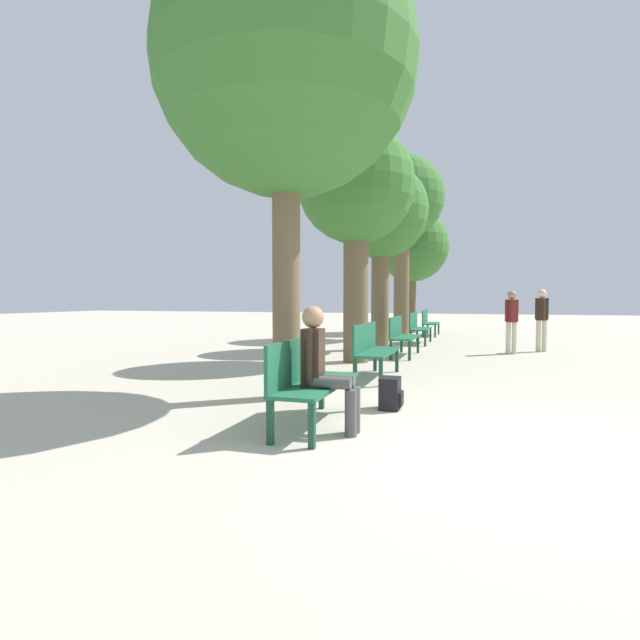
{
  "coord_description": "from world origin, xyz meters",
  "views": [
    {
      "loc": [
        -0.21,
        -4.86,
        1.39
      ],
      "look_at": [
        -3.08,
        4.15,
        0.97
      ],
      "focal_mm": 28.0,
      "sensor_mm": 36.0,
      "label": 1
    }
  ],
  "objects_px": {
    "bench_row_1": "(372,347)",
    "bench_row_3": "(418,326)",
    "pedestrian_near": "(512,318)",
    "tree_row_0": "(286,65)",
    "tree_row_4": "(413,246)",
    "bench_row_2": "(401,333)",
    "tree_row_1": "(356,190)",
    "person_seated": "(324,365)",
    "tree_row_3": "(402,201)",
    "bench_row_4": "(428,321)",
    "bench_row_0": "(308,376)",
    "tree_row_2": "(380,214)",
    "pedestrian_mid": "(542,316)",
    "backpack": "(391,394)"
  },
  "relations": [
    {
      "from": "tree_row_3",
      "to": "tree_row_4",
      "type": "xyz_separation_m",
      "value": [
        -0.0,
        2.9,
        -1.24
      ]
    },
    {
      "from": "bench_row_3",
      "to": "tree_row_3",
      "type": "relative_size",
      "value": 0.27
    },
    {
      "from": "tree_row_1",
      "to": "tree_row_3",
      "type": "relative_size",
      "value": 0.81
    },
    {
      "from": "backpack",
      "to": "tree_row_2",
      "type": "bearing_deg",
      "value": 101.88
    },
    {
      "from": "tree_row_1",
      "to": "tree_row_4",
      "type": "distance_m",
      "value": 9.55
    },
    {
      "from": "tree_row_4",
      "to": "bench_row_2",
      "type": "bearing_deg",
      "value": -84.57
    },
    {
      "from": "bench_row_1",
      "to": "bench_row_0",
      "type": "bearing_deg",
      "value": -90.0
    },
    {
      "from": "tree_row_3",
      "to": "tree_row_4",
      "type": "bearing_deg",
      "value": 90.0
    },
    {
      "from": "person_seated",
      "to": "backpack",
      "type": "xyz_separation_m",
      "value": [
        0.48,
        1.27,
        -0.5
      ]
    },
    {
      "from": "bench_row_1",
      "to": "bench_row_4",
      "type": "relative_size",
      "value": 1.0
    },
    {
      "from": "tree_row_0",
      "to": "tree_row_2",
      "type": "bearing_deg",
      "value": 90.0
    },
    {
      "from": "tree_row_1",
      "to": "backpack",
      "type": "bearing_deg",
      "value": -71.0
    },
    {
      "from": "bench_row_4",
      "to": "bench_row_2",
      "type": "bearing_deg",
      "value": -90.0
    },
    {
      "from": "bench_row_0",
      "to": "bench_row_2",
      "type": "distance_m",
      "value": 6.78
    },
    {
      "from": "bench_row_1",
      "to": "pedestrian_near",
      "type": "height_order",
      "value": "pedestrian_near"
    },
    {
      "from": "bench_row_1",
      "to": "person_seated",
      "type": "height_order",
      "value": "person_seated"
    },
    {
      "from": "tree_row_0",
      "to": "tree_row_4",
      "type": "bearing_deg",
      "value": 90.0
    },
    {
      "from": "bench_row_2",
      "to": "tree_row_3",
      "type": "xyz_separation_m",
      "value": [
        -0.78,
        5.27,
        4.14
      ]
    },
    {
      "from": "bench_row_4",
      "to": "pedestrian_mid",
      "type": "distance_m",
      "value": 5.77
    },
    {
      "from": "bench_row_0",
      "to": "pedestrian_near",
      "type": "distance_m",
      "value": 8.45
    },
    {
      "from": "bench_row_1",
      "to": "tree_row_1",
      "type": "xyz_separation_m",
      "value": [
        -0.78,
        2.01,
        3.15
      ]
    },
    {
      "from": "tree_row_1",
      "to": "tree_row_3",
      "type": "distance_m",
      "value": 6.72
    },
    {
      "from": "bench_row_0",
      "to": "tree_row_4",
      "type": "relative_size",
      "value": 0.35
    },
    {
      "from": "bench_row_3",
      "to": "pedestrian_mid",
      "type": "relative_size",
      "value": 1.06
    },
    {
      "from": "tree_row_3",
      "to": "bench_row_1",
      "type": "bearing_deg",
      "value": -84.87
    },
    {
      "from": "bench_row_0",
      "to": "tree_row_2",
      "type": "relative_size",
      "value": 0.34
    },
    {
      "from": "bench_row_2",
      "to": "tree_row_4",
      "type": "bearing_deg",
      "value": 95.43
    },
    {
      "from": "tree_row_2",
      "to": "tree_row_4",
      "type": "height_order",
      "value": "tree_row_2"
    },
    {
      "from": "bench_row_1",
      "to": "bench_row_2",
      "type": "xyz_separation_m",
      "value": [
        0.0,
        3.39,
        0.0
      ]
    },
    {
      "from": "tree_row_0",
      "to": "tree_row_3",
      "type": "distance_m",
      "value": 10.73
    },
    {
      "from": "tree_row_4",
      "to": "bench_row_3",
      "type": "bearing_deg",
      "value": -80.77
    },
    {
      "from": "tree_row_4",
      "to": "bench_row_1",
      "type": "bearing_deg",
      "value": -86.16
    },
    {
      "from": "bench_row_1",
      "to": "bench_row_3",
      "type": "relative_size",
      "value": 1.0
    },
    {
      "from": "bench_row_4",
      "to": "tree_row_3",
      "type": "distance_m",
      "value": 4.48
    },
    {
      "from": "bench_row_2",
      "to": "tree_row_1",
      "type": "bearing_deg",
      "value": -119.37
    },
    {
      "from": "bench_row_0",
      "to": "person_seated",
      "type": "bearing_deg",
      "value": -42.66
    },
    {
      "from": "tree_row_1",
      "to": "tree_row_2",
      "type": "relative_size",
      "value": 1.02
    },
    {
      "from": "bench_row_0",
      "to": "bench_row_4",
      "type": "relative_size",
      "value": 1.0
    },
    {
      "from": "bench_row_1",
      "to": "tree_row_0",
      "type": "height_order",
      "value": "tree_row_0"
    },
    {
      "from": "bench_row_2",
      "to": "bench_row_3",
      "type": "xyz_separation_m",
      "value": [
        0.0,
        3.39,
        0.0
      ]
    },
    {
      "from": "bench_row_2",
      "to": "bench_row_4",
      "type": "bearing_deg",
      "value": 90.0
    },
    {
      "from": "tree_row_1",
      "to": "tree_row_2",
      "type": "xyz_separation_m",
      "value": [
        -0.0,
        2.78,
        -0.06
      ]
    },
    {
      "from": "bench_row_0",
      "to": "tree_row_2",
      "type": "bearing_deg",
      "value": 95.43
    },
    {
      "from": "tree_row_0",
      "to": "pedestrian_mid",
      "type": "height_order",
      "value": "tree_row_0"
    },
    {
      "from": "bench_row_0",
      "to": "bench_row_1",
      "type": "height_order",
      "value": "same"
    },
    {
      "from": "bench_row_2",
      "to": "tree_row_3",
      "type": "bearing_deg",
      "value": 98.39
    },
    {
      "from": "tree_row_2",
      "to": "pedestrian_near",
      "type": "relative_size",
      "value": 3.19
    },
    {
      "from": "bench_row_2",
      "to": "tree_row_4",
      "type": "distance_m",
      "value": 8.71
    },
    {
      "from": "bench_row_2",
      "to": "tree_row_0",
      "type": "height_order",
      "value": "tree_row_0"
    },
    {
      "from": "tree_row_1",
      "to": "person_seated",
      "type": "distance_m",
      "value": 6.46
    }
  ]
}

